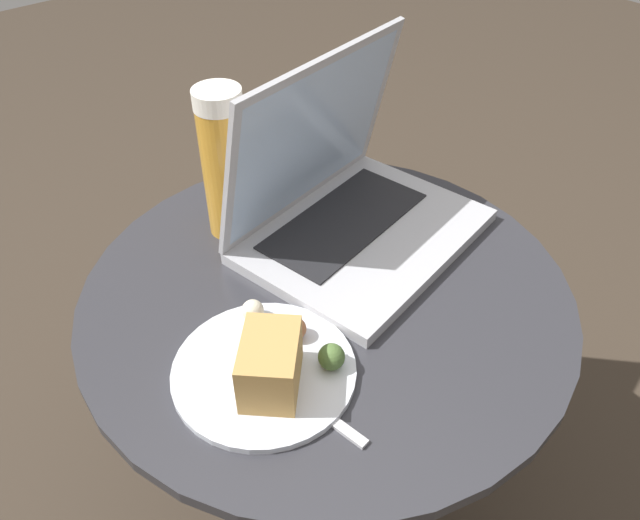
% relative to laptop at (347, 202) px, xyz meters
% --- Properties ---
extents(ground_plane, '(6.00, 6.00, 0.00)m').
position_rel_laptop_xyz_m(ground_plane, '(-0.11, -0.08, -0.57)').
color(ground_plane, '#382D23').
extents(table, '(0.67, 0.67, 0.51)m').
position_rel_laptop_xyz_m(table, '(-0.11, -0.08, -0.19)').
color(table, '#9E9EA3').
rests_on(table, ground_plane).
extents(laptop, '(0.38, 0.32, 0.27)m').
position_rel_laptop_xyz_m(laptop, '(0.00, 0.00, 0.00)').
color(laptop, '#B2B2B7').
rests_on(laptop, table).
extents(beer_glass, '(0.07, 0.07, 0.23)m').
position_rel_laptop_xyz_m(beer_glass, '(-0.13, 0.12, 0.06)').
color(beer_glass, gold).
rests_on(beer_glass, table).
extents(snack_plate, '(0.22, 0.22, 0.08)m').
position_rel_laptop_xyz_m(snack_plate, '(-0.26, -0.15, -0.03)').
color(snack_plate, silver).
rests_on(snack_plate, table).
extents(fork, '(0.04, 0.17, 0.00)m').
position_rel_laptop_xyz_m(fork, '(-0.25, -0.19, -0.05)').
color(fork, silver).
rests_on(fork, table).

